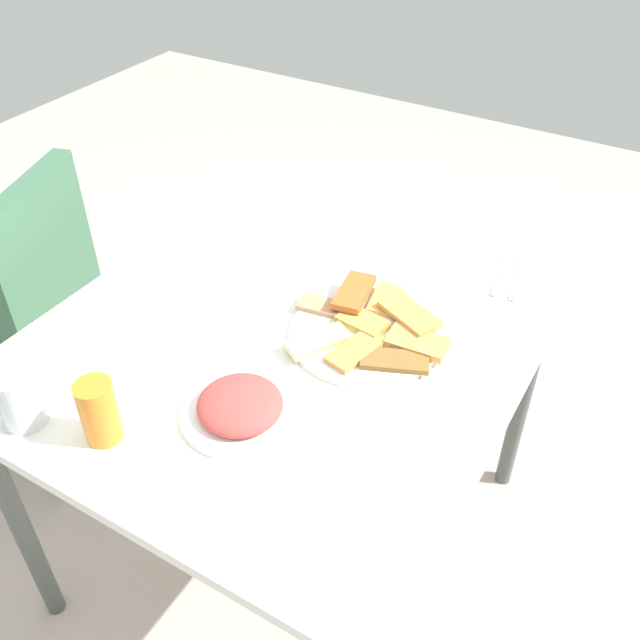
% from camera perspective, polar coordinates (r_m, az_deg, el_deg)
% --- Properties ---
extents(ground_plane, '(6.00, 6.00, 0.00)m').
position_cam_1_polar(ground_plane, '(2.02, -1.82, -17.27)').
color(ground_plane, '#BEABA1').
extents(dining_table, '(1.09, 0.95, 0.75)m').
position_cam_1_polar(dining_table, '(1.51, -2.33, -2.94)').
color(dining_table, white).
rests_on(dining_table, ground_plane).
extents(dining_chair, '(0.54, 0.54, 0.90)m').
position_cam_1_polar(dining_chair, '(2.05, -23.01, 0.52)').
color(dining_chair, '#3B664A').
rests_on(dining_chair, ground_plane).
extents(pide_platter, '(0.33, 0.34, 0.04)m').
position_cam_1_polar(pide_platter, '(1.43, 3.90, -0.89)').
color(pide_platter, white).
rests_on(pide_platter, dining_table).
extents(salad_plate_greens, '(0.22, 0.22, 0.05)m').
position_cam_1_polar(salad_plate_greens, '(1.27, -6.52, -7.02)').
color(salad_plate_greens, white).
rests_on(salad_plate_greens, dining_table).
extents(soda_can, '(0.09, 0.09, 0.12)m').
position_cam_1_polar(soda_can, '(1.26, -17.55, -7.10)').
color(soda_can, orange).
rests_on(soda_can, dining_table).
extents(drinking_glass, '(0.08, 0.08, 0.11)m').
position_cam_1_polar(drinking_glass, '(1.34, -23.27, -5.90)').
color(drinking_glass, silver).
rests_on(drinking_glass, dining_table).
extents(paper_napkin, '(0.15, 0.15, 0.00)m').
position_cam_1_polar(paper_napkin, '(1.66, 15.13, 3.38)').
color(paper_napkin, white).
rests_on(paper_napkin, dining_table).
extents(fork, '(0.17, 0.05, 0.00)m').
position_cam_1_polar(fork, '(1.65, 15.73, 3.30)').
color(fork, silver).
rests_on(fork, paper_napkin).
extents(spoon, '(0.18, 0.04, 0.00)m').
position_cam_1_polar(spoon, '(1.66, 14.57, 3.68)').
color(spoon, silver).
rests_on(spoon, paper_napkin).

